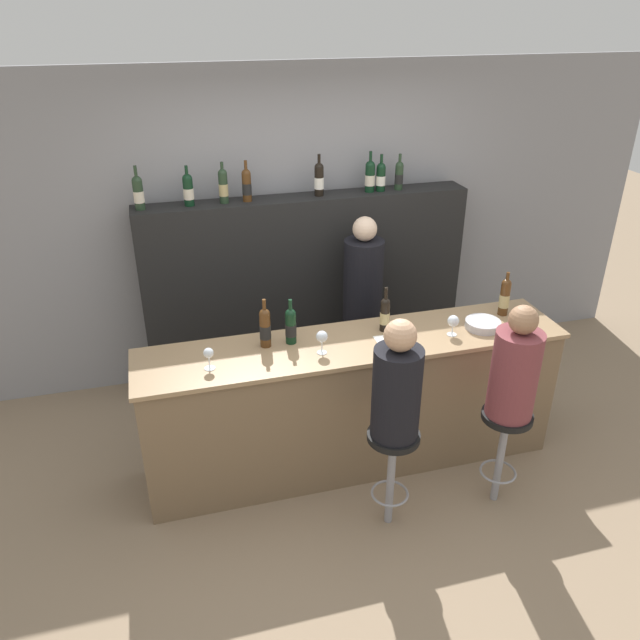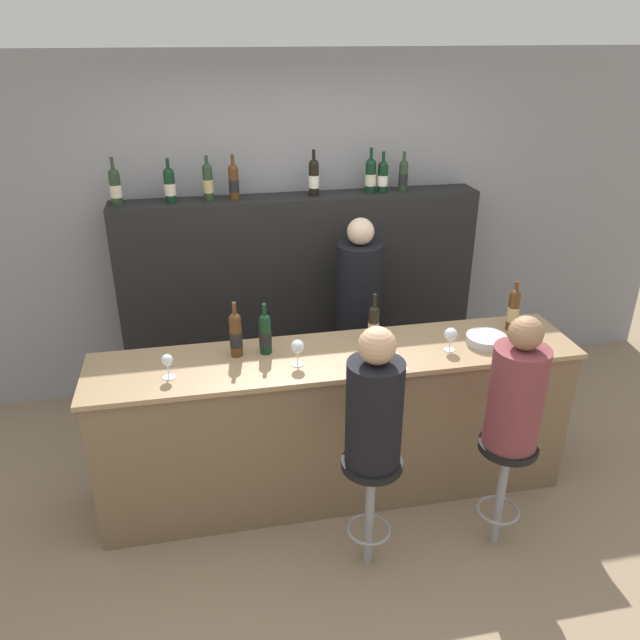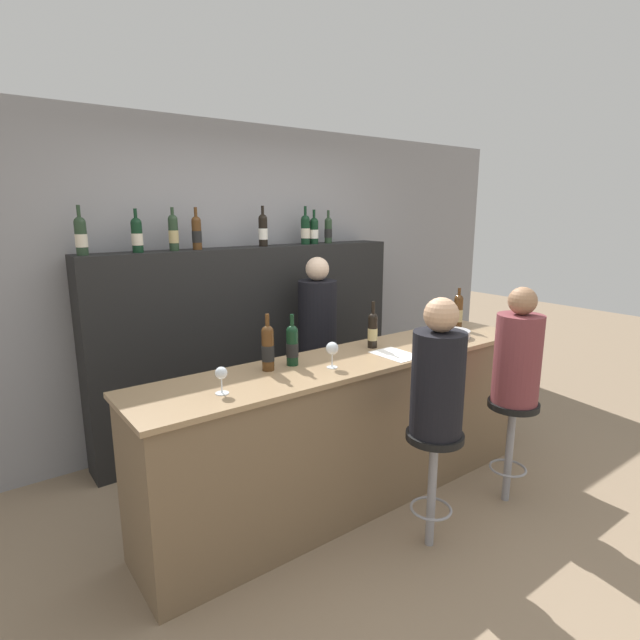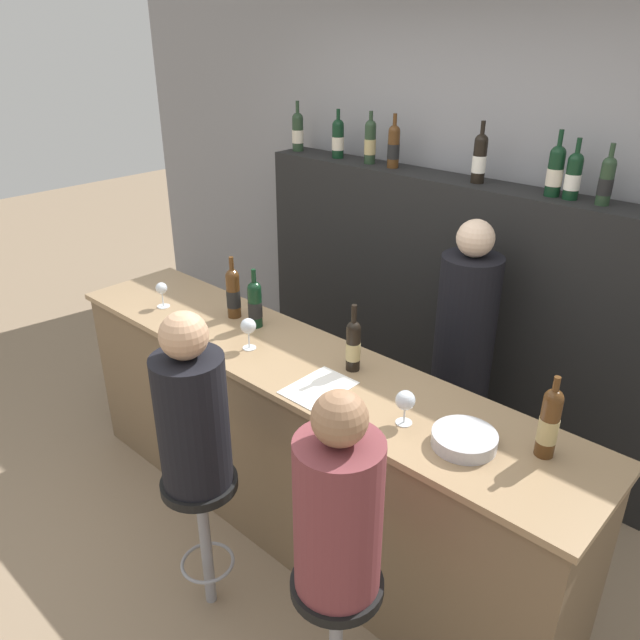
# 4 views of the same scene
# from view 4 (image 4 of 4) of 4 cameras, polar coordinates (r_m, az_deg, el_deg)

# --- Properties ---
(ground_plane) EXTENTS (16.00, 16.00, 0.00)m
(ground_plane) POSITION_cam_4_polar(r_m,az_deg,el_deg) (3.36, -5.22, -20.19)
(ground_plane) COLOR #8C755B
(wall_back) EXTENTS (6.40, 0.05, 2.60)m
(wall_back) POSITION_cam_4_polar(r_m,az_deg,el_deg) (3.92, 13.89, 8.50)
(wall_back) COLOR gray
(wall_back) RESTS_ON ground_plane
(bar_counter) EXTENTS (2.88, 0.59, 0.99)m
(bar_counter) POSITION_cam_4_polar(r_m,az_deg,el_deg) (3.17, -1.86, -11.38)
(bar_counter) COLOR brown
(bar_counter) RESTS_ON ground_plane
(back_bar_cabinet) EXTENTS (2.70, 0.28, 1.61)m
(back_bar_cabinet) POSITION_cam_4_polar(r_m,az_deg,el_deg) (3.91, 11.48, 0.90)
(back_bar_cabinet) COLOR black
(back_bar_cabinet) RESTS_ON ground_plane
(wine_bottle_counter_0) EXTENTS (0.07, 0.07, 0.33)m
(wine_bottle_counter_0) POSITION_cam_4_polar(r_m,az_deg,el_deg) (3.29, -7.94, 2.49)
(wine_bottle_counter_0) COLOR #4C2D14
(wine_bottle_counter_0) RESTS_ON bar_counter
(wine_bottle_counter_1) EXTENTS (0.07, 0.07, 0.31)m
(wine_bottle_counter_1) POSITION_cam_4_polar(r_m,az_deg,el_deg) (3.17, -5.97, 1.50)
(wine_bottle_counter_1) COLOR black
(wine_bottle_counter_1) RESTS_ON bar_counter
(wine_bottle_counter_2) EXTENTS (0.07, 0.07, 0.32)m
(wine_bottle_counter_2) POSITION_cam_4_polar(r_m,az_deg,el_deg) (2.76, 3.06, -2.27)
(wine_bottle_counter_2) COLOR black
(wine_bottle_counter_2) RESTS_ON bar_counter
(wine_bottle_counter_3) EXTENTS (0.07, 0.07, 0.32)m
(wine_bottle_counter_3) POSITION_cam_4_polar(r_m,az_deg,el_deg) (2.37, 20.23, -8.76)
(wine_bottle_counter_3) COLOR #4C2D14
(wine_bottle_counter_3) RESTS_ON bar_counter
(wine_bottle_backbar_0) EXTENTS (0.08, 0.08, 0.32)m
(wine_bottle_backbar_0) POSITION_cam_4_polar(r_m,az_deg,el_deg) (4.39, -2.05, 16.86)
(wine_bottle_backbar_0) COLOR #233823
(wine_bottle_backbar_0) RESTS_ON back_bar_cabinet
(wine_bottle_backbar_1) EXTENTS (0.08, 0.08, 0.30)m
(wine_bottle_backbar_1) POSITION_cam_4_polar(r_m,az_deg,el_deg) (4.15, 1.65, 16.28)
(wine_bottle_backbar_1) COLOR black
(wine_bottle_backbar_1) RESTS_ON back_bar_cabinet
(wine_bottle_backbar_2) EXTENTS (0.07, 0.07, 0.31)m
(wine_bottle_backbar_2) POSITION_cam_4_polar(r_m,az_deg,el_deg) (3.98, 4.61, 15.97)
(wine_bottle_backbar_2) COLOR #233823
(wine_bottle_backbar_2) RESTS_ON back_bar_cabinet
(wine_bottle_backbar_3) EXTENTS (0.07, 0.07, 0.31)m
(wine_bottle_backbar_3) POSITION_cam_4_polar(r_m,az_deg,el_deg) (3.88, 6.75, 15.53)
(wine_bottle_backbar_3) COLOR #4C2D14
(wine_bottle_backbar_3) RESTS_ON back_bar_cabinet
(wine_bottle_backbar_4) EXTENTS (0.08, 0.08, 0.33)m
(wine_bottle_backbar_4) POSITION_cam_4_polar(r_m,az_deg,el_deg) (3.57, 14.39, 14.17)
(wine_bottle_backbar_4) COLOR black
(wine_bottle_backbar_4) RESTS_ON back_bar_cabinet
(wine_bottle_backbar_5) EXTENTS (0.08, 0.08, 0.33)m
(wine_bottle_backbar_5) POSITION_cam_4_polar(r_m,az_deg,el_deg) (3.39, 20.72, 12.68)
(wine_bottle_backbar_5) COLOR black
(wine_bottle_backbar_5) RESTS_ON back_bar_cabinet
(wine_bottle_backbar_6) EXTENTS (0.08, 0.08, 0.30)m
(wine_bottle_backbar_6) POSITION_cam_4_polar(r_m,az_deg,el_deg) (3.36, 22.16, 12.15)
(wine_bottle_backbar_6) COLOR black
(wine_bottle_backbar_6) RESTS_ON back_bar_cabinet
(wine_bottle_backbar_7) EXTENTS (0.07, 0.07, 0.29)m
(wine_bottle_backbar_7) POSITION_cam_4_polar(r_m,az_deg,el_deg) (3.31, 24.71, 11.53)
(wine_bottle_backbar_7) COLOR #233823
(wine_bottle_backbar_7) RESTS_ON back_bar_cabinet
(wine_glass_0) EXTENTS (0.07, 0.07, 0.14)m
(wine_glass_0) POSITION_cam_4_polar(r_m,az_deg,el_deg) (3.50, -14.28, 2.71)
(wine_glass_0) COLOR silver
(wine_glass_0) RESTS_ON bar_counter
(wine_glass_1) EXTENTS (0.07, 0.07, 0.16)m
(wine_glass_1) POSITION_cam_4_polar(r_m,az_deg,el_deg) (2.96, -6.58, -0.64)
(wine_glass_1) COLOR silver
(wine_glass_1) RESTS_ON bar_counter
(wine_glass_2) EXTENTS (0.08, 0.08, 0.14)m
(wine_glass_2) POSITION_cam_4_polar(r_m,az_deg,el_deg) (2.43, 7.80, -7.36)
(wine_glass_2) COLOR silver
(wine_glass_2) RESTS_ON bar_counter
(metal_bowl) EXTENTS (0.24, 0.24, 0.05)m
(metal_bowl) POSITION_cam_4_polar(r_m,az_deg,el_deg) (2.39, 13.05, -10.59)
(metal_bowl) COLOR #B7B7BC
(metal_bowl) RESTS_ON bar_counter
(tasting_menu) EXTENTS (0.21, 0.30, 0.00)m
(tasting_menu) POSITION_cam_4_polar(r_m,az_deg,el_deg) (2.68, -0.12, -6.20)
(tasting_menu) COLOR white
(tasting_menu) RESTS_ON bar_counter
(bar_stool_left) EXTENTS (0.32, 0.32, 0.70)m
(bar_stool_left) POSITION_cam_4_polar(r_m,az_deg,el_deg) (2.81, -10.72, -16.74)
(bar_stool_left) COLOR gray
(bar_stool_left) RESTS_ON ground_plane
(guest_seated_left) EXTENTS (0.29, 0.29, 0.76)m
(guest_seated_left) POSITION_cam_4_polar(r_m,az_deg,el_deg) (2.51, -11.64, -8.22)
(guest_seated_left) COLOR black
(guest_seated_left) RESTS_ON bar_stool_left
(bar_stool_right) EXTENTS (0.32, 0.32, 0.70)m
(bar_stool_right) POSITION_cam_4_polar(r_m,az_deg,el_deg) (2.41, 1.51, -25.37)
(bar_stool_right) COLOR gray
(bar_stool_right) RESTS_ON ground_plane
(guest_seated_right) EXTENTS (0.29, 0.29, 0.75)m
(guest_seated_right) POSITION_cam_4_polar(r_m,az_deg,el_deg) (2.05, 1.67, -16.71)
(guest_seated_right) COLOR brown
(guest_seated_right) RESTS_ON bar_stool_right
(bartender) EXTENTS (0.31, 0.31, 1.54)m
(bartender) POSITION_cam_4_polar(r_m,az_deg,el_deg) (3.47, 12.77, -4.27)
(bartender) COLOR black
(bartender) RESTS_ON ground_plane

